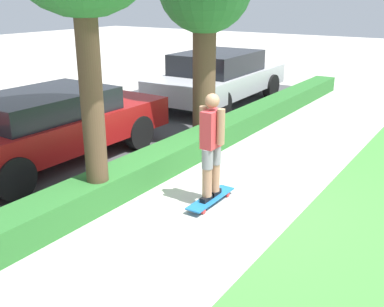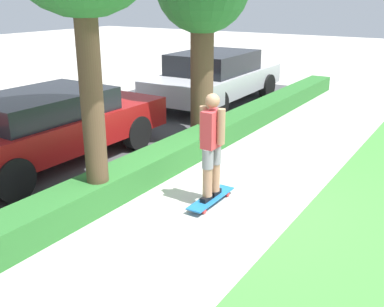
{
  "view_description": "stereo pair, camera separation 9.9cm",
  "coord_description": "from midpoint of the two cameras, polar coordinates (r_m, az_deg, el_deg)",
  "views": [
    {
      "loc": [
        -5.24,
        -2.88,
        2.92
      ],
      "look_at": [
        -0.03,
        0.6,
        0.71
      ],
      "focal_mm": 42.0,
      "sensor_mm": 36.0,
      "label": 1
    },
    {
      "loc": [
        -5.3,
        -2.8,
        2.92
      ],
      "look_at": [
        -0.03,
        0.6,
        0.71
      ],
      "focal_mm": 42.0,
      "sensor_mm": 36.0,
      "label": 2
    }
  ],
  "objects": [
    {
      "name": "ground_plane",
      "position": [
        6.66,
        4.88,
        -6.63
      ],
      "size": [
        60.0,
        60.0,
        0.0
      ],
      "primitive_type": "plane",
      "color": "#BCB7AD"
    },
    {
      "name": "skater_person",
      "position": [
        6.37,
        2.95,
        1.17
      ],
      "size": [
        0.48,
        0.4,
        1.56
      ],
      "color": "black",
      "rests_on": "skateboard"
    },
    {
      "name": "skateboard",
      "position": [
        6.68,
        2.83,
        -5.74
      ],
      "size": [
        1.01,
        0.24,
        0.1
      ],
      "color": "#1E6BAD",
      "rests_on": "ground_plane"
    },
    {
      "name": "hedge_row",
      "position": [
        7.4,
        -5.96,
        -2.09
      ],
      "size": [
        18.66,
        0.6,
        0.43
      ],
      "color": "#2D702D",
      "rests_on": "ground_plane"
    },
    {
      "name": "parked_car_rear",
      "position": [
        12.77,
        3.66,
        9.74
      ],
      "size": [
        4.84,
        2.13,
        1.46
      ],
      "rotation": [
        0.0,
        0.0,
        0.03
      ],
      "color": "#B7B7BC",
      "rests_on": "ground_plane"
    },
    {
      "name": "parked_car_middle",
      "position": [
        8.49,
        -17.26,
        3.57
      ],
      "size": [
        4.65,
        1.87,
        1.32
      ],
      "rotation": [
        0.0,
        0.0,
        -0.01
      ],
      "color": "maroon",
      "rests_on": "ground_plane"
    },
    {
      "name": "street_asphalt",
      "position": [
        9.26,
        -18.45,
        0.06
      ],
      "size": [
        18.66,
        5.0,
        0.01
      ],
      "color": "#474749",
      "rests_on": "ground_plane"
    }
  ]
}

